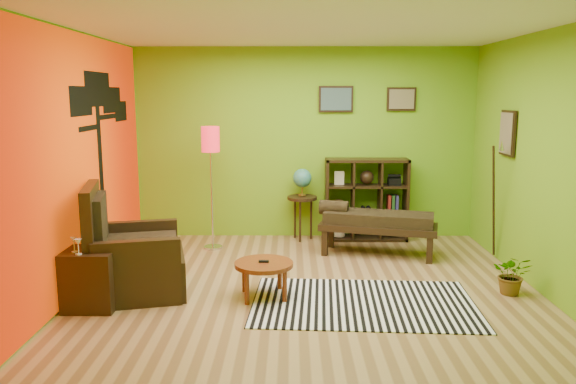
{
  "coord_description": "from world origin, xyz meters",
  "views": [
    {
      "loc": [
        -0.2,
        -6.04,
        2.13
      ],
      "look_at": [
        -0.24,
        0.11,
        1.05
      ],
      "focal_mm": 35.0,
      "sensor_mm": 36.0,
      "label": 1
    }
  ],
  "objects_px": {
    "cube_shelf": "(367,200)",
    "floor_lamp": "(211,150)",
    "side_cabinet": "(92,278)",
    "potted_plant": "(512,279)",
    "globe_table": "(302,186)",
    "coffee_table": "(264,267)",
    "armchair": "(130,261)",
    "bench": "(375,222)"
  },
  "relations": [
    {
      "from": "armchair",
      "to": "side_cabinet",
      "type": "distance_m",
      "value": 0.5
    },
    {
      "from": "globe_table",
      "to": "potted_plant",
      "type": "height_order",
      "value": "globe_table"
    },
    {
      "from": "floor_lamp",
      "to": "globe_table",
      "type": "xyz_separation_m",
      "value": [
        1.25,
        0.48,
        -0.57
      ]
    },
    {
      "from": "globe_table",
      "to": "potted_plant",
      "type": "distance_m",
      "value": 3.23
    },
    {
      "from": "coffee_table",
      "to": "globe_table",
      "type": "xyz_separation_m",
      "value": [
        0.45,
        2.37,
        0.47
      ]
    },
    {
      "from": "coffee_table",
      "to": "globe_table",
      "type": "height_order",
      "value": "globe_table"
    },
    {
      "from": "floor_lamp",
      "to": "coffee_table",
      "type": "bearing_deg",
      "value": -67.0
    },
    {
      "from": "coffee_table",
      "to": "cube_shelf",
      "type": "distance_m",
      "value": 2.78
    },
    {
      "from": "coffee_table",
      "to": "floor_lamp",
      "type": "xyz_separation_m",
      "value": [
        -0.8,
        1.89,
        1.04
      ]
    },
    {
      "from": "side_cabinet",
      "to": "globe_table",
      "type": "bearing_deg",
      "value": 51.16
    },
    {
      "from": "potted_plant",
      "to": "bench",
      "type": "bearing_deg",
      "value": 130.03
    },
    {
      "from": "coffee_table",
      "to": "globe_table",
      "type": "bearing_deg",
      "value": 79.3
    },
    {
      "from": "coffee_table",
      "to": "floor_lamp",
      "type": "bearing_deg",
      "value": 113.0
    },
    {
      "from": "side_cabinet",
      "to": "armchair",
      "type": "bearing_deg",
      "value": 57.32
    },
    {
      "from": "globe_table",
      "to": "cube_shelf",
      "type": "xyz_separation_m",
      "value": [
        0.95,
        0.02,
        -0.2
      ]
    },
    {
      "from": "side_cabinet",
      "to": "cube_shelf",
      "type": "height_order",
      "value": "cube_shelf"
    },
    {
      "from": "armchair",
      "to": "potted_plant",
      "type": "distance_m",
      "value": 4.11
    },
    {
      "from": "side_cabinet",
      "to": "cube_shelf",
      "type": "distance_m",
      "value": 4.13
    },
    {
      "from": "coffee_table",
      "to": "side_cabinet",
      "type": "distance_m",
      "value": 1.74
    },
    {
      "from": "floor_lamp",
      "to": "bench",
      "type": "relative_size",
      "value": 1.05
    },
    {
      "from": "armchair",
      "to": "side_cabinet",
      "type": "height_order",
      "value": "armchair"
    },
    {
      "from": "coffee_table",
      "to": "potted_plant",
      "type": "height_order",
      "value": "coffee_table"
    },
    {
      "from": "armchair",
      "to": "cube_shelf",
      "type": "relative_size",
      "value": 0.99
    },
    {
      "from": "floor_lamp",
      "to": "potted_plant",
      "type": "distance_m",
      "value": 4.08
    },
    {
      "from": "side_cabinet",
      "to": "bench",
      "type": "xyz_separation_m",
      "value": [
        3.12,
        1.91,
        0.15
      ]
    },
    {
      "from": "globe_table",
      "to": "potted_plant",
      "type": "bearing_deg",
      "value": -45.76
    },
    {
      "from": "potted_plant",
      "to": "side_cabinet",
      "type": "bearing_deg",
      "value": -174.64
    },
    {
      "from": "potted_plant",
      "to": "cube_shelf",
      "type": "bearing_deg",
      "value": 118.84
    },
    {
      "from": "floor_lamp",
      "to": "cube_shelf",
      "type": "xyz_separation_m",
      "value": [
        2.21,
        0.5,
        -0.77
      ]
    },
    {
      "from": "coffee_table",
      "to": "bench",
      "type": "xyz_separation_m",
      "value": [
        1.4,
        1.6,
        0.13
      ]
    },
    {
      "from": "globe_table",
      "to": "potted_plant",
      "type": "xyz_separation_m",
      "value": [
        2.21,
        -2.27,
        -0.63
      ]
    },
    {
      "from": "cube_shelf",
      "to": "bench",
      "type": "bearing_deg",
      "value": -89.8
    },
    {
      "from": "globe_table",
      "to": "coffee_table",
      "type": "bearing_deg",
      "value": -100.7
    },
    {
      "from": "side_cabinet",
      "to": "floor_lamp",
      "type": "height_order",
      "value": "floor_lamp"
    },
    {
      "from": "coffee_table",
      "to": "floor_lamp",
      "type": "height_order",
      "value": "floor_lamp"
    },
    {
      "from": "armchair",
      "to": "potted_plant",
      "type": "xyz_separation_m",
      "value": [
        4.1,
        -0.01,
        -0.19
      ]
    },
    {
      "from": "side_cabinet",
      "to": "potted_plant",
      "type": "relative_size",
      "value": 2.08
    },
    {
      "from": "floor_lamp",
      "to": "potted_plant",
      "type": "xyz_separation_m",
      "value": [
        3.47,
        -1.79,
        -1.2
      ]
    },
    {
      "from": "armchair",
      "to": "side_cabinet",
      "type": "relative_size",
      "value": 1.3
    },
    {
      "from": "armchair",
      "to": "cube_shelf",
      "type": "height_order",
      "value": "cube_shelf"
    },
    {
      "from": "globe_table",
      "to": "bench",
      "type": "xyz_separation_m",
      "value": [
        0.96,
        -0.78,
        -0.35
      ]
    },
    {
      "from": "cube_shelf",
      "to": "floor_lamp",
      "type": "bearing_deg",
      "value": -167.35
    }
  ]
}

